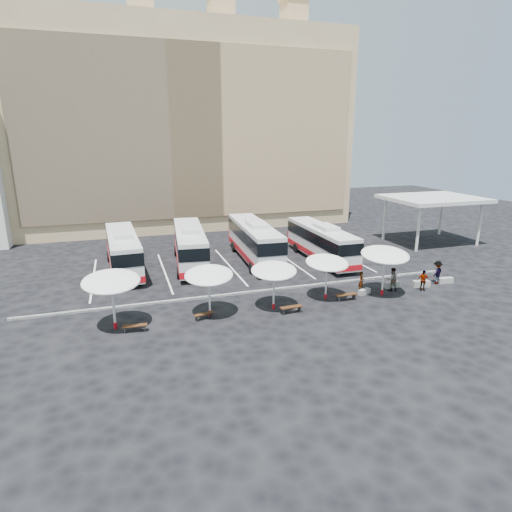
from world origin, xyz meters
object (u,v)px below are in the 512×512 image
object	(u,v)px
conc_bench_0	(364,292)
conc_bench_3	(445,280)
bus_3	(321,241)
sunshade_1	(209,275)
sunshade_3	(327,263)
wood_bench_0	(135,327)
passenger_2	(423,281)
passenger_0	(361,282)
sunshade_2	(274,271)
sunshade_4	(385,255)
conc_bench_2	(421,284)
sunshade_0	(111,282)
wood_bench_2	(291,308)
bus_1	(190,245)
conc_bench_1	(392,285)
bus_2	(254,240)
wood_bench_3	(346,296)
bus_0	(123,250)
passenger_3	(437,272)
passenger_1	(392,279)
wood_bench_1	(204,315)

from	to	relation	value
conc_bench_0	conc_bench_3	size ratio (longest dim) A/B	0.88
bus_3	sunshade_1	distance (m)	16.52
sunshade_3	wood_bench_0	size ratio (longest dim) A/B	2.16
passenger_2	passenger_0	bearing A→B (deg)	-176.81
sunshade_1	wood_bench_0	size ratio (longest dim) A/B	2.61
sunshade_2	passenger_2	bearing A→B (deg)	-0.68
bus_3	sunshade_4	xyz separation A→B (m)	(0.22, -10.16, 1.30)
sunshade_4	passenger_2	bearing A→B (deg)	-2.76
sunshade_3	conc_bench_2	bearing A→B (deg)	0.14
sunshade_0	wood_bench_2	bearing A→B (deg)	-5.64
sunshade_4	bus_1	bearing A→B (deg)	135.34
sunshade_1	conc_bench_0	xyz separation A→B (m)	(12.12, 0.36, -2.66)
conc_bench_1	conc_bench_2	size ratio (longest dim) A/B	0.93
sunshade_3	passenger_2	bearing A→B (deg)	-5.41
sunshade_3	conc_bench_3	world-z (taller)	sunshade_3
bus_2	wood_bench_3	xyz separation A→B (m)	(3.21, -12.31, -1.63)
bus_1	sunshade_1	world-z (taller)	bus_1
bus_0	passenger_3	world-z (taller)	bus_0
wood_bench_2	conc_bench_0	xyz separation A→B (m)	(6.73, 1.65, -0.17)
conc_bench_2	passenger_1	distance (m)	2.94
conc_bench_0	sunshade_0	bearing A→B (deg)	-178.37
conc_bench_1	passenger_1	xyz separation A→B (m)	(-0.45, -0.60, 0.71)
sunshade_0	conc_bench_0	size ratio (longest dim) A/B	3.40
wood_bench_3	passenger_0	size ratio (longest dim) A/B	1.00
sunshade_3	sunshade_4	xyz separation A→B (m)	(4.48, -0.59, 0.37)
bus_0	wood_bench_0	bearing A→B (deg)	-91.36
sunshade_1	passenger_0	distance (m)	12.34
conc_bench_3	passenger_3	world-z (taller)	passenger_3
wood_bench_2	passenger_3	world-z (taller)	passenger_3
bus_2	sunshade_0	distance (m)	17.82
conc_bench_1	passenger_0	bearing A→B (deg)	-177.97
sunshade_4	bus_3	bearing A→B (deg)	91.24
conc_bench_1	bus_1	bearing A→B (deg)	141.65
sunshade_4	sunshade_0	bearing A→B (deg)	-179.99
conc_bench_3	passenger_1	size ratio (longest dim) A/B	0.66
bus_1	passenger_3	xyz separation A→B (m)	(18.32, -11.61, -0.97)
sunshade_0	sunshade_3	distance (m)	14.98
bus_0	passenger_1	world-z (taller)	bus_0
bus_2	sunshade_4	distance (m)	13.74
bus_0	conc_bench_3	world-z (taller)	bus_0
bus_0	wood_bench_1	world-z (taller)	bus_0
wood_bench_2	passenger_0	xyz separation A→B (m)	(6.75, 2.19, 0.46)
bus_0	conc_bench_0	bearing A→B (deg)	-37.37
sunshade_0	passenger_0	world-z (taller)	sunshade_0
passenger_1	conc_bench_1	bearing A→B (deg)	-119.09
passenger_0	passenger_3	xyz separation A→B (m)	(6.91, -0.20, 0.14)
bus_2	sunshade_3	size ratio (longest dim) A/B	3.83
bus_3	wood_bench_3	size ratio (longest dim) A/B	6.97
conc_bench_2	sunshade_4	bearing A→B (deg)	-171.48
wood_bench_0	passenger_2	size ratio (longest dim) A/B	0.92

